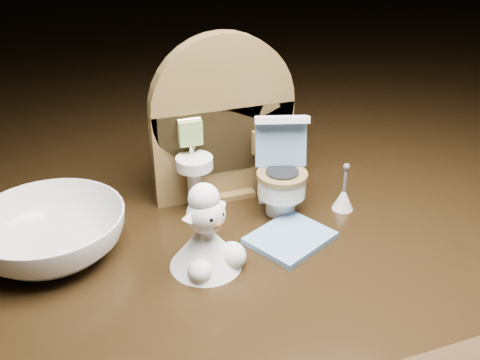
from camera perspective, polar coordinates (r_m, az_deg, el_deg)
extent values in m
cube|color=#342412|center=(0.48, 0.82, -10.15)|extent=(2.50, 2.50, 0.10)
cube|color=brown|center=(0.49, -1.77, 3.05)|extent=(0.13, 0.02, 0.09)
cylinder|color=brown|center=(0.47, -1.84, 7.80)|extent=(0.13, 0.02, 0.13)
cube|color=brown|center=(0.50, -1.70, -1.11)|extent=(0.05, 0.04, 0.01)
cylinder|color=white|center=(0.47, -4.86, -0.72)|extent=(0.01, 0.01, 0.04)
cylinder|color=white|center=(0.46, -4.89, 1.84)|extent=(0.03, 0.03, 0.01)
cylinder|color=silver|center=(0.46, -5.23, 3.42)|extent=(0.00, 0.00, 0.01)
cube|color=#90B05D|center=(0.46, -5.31, 5.02)|extent=(0.02, 0.01, 0.02)
cube|color=brown|center=(0.48, 2.65, 4.14)|extent=(0.02, 0.01, 0.02)
cylinder|color=beige|center=(0.48, 2.90, 3.22)|extent=(0.02, 0.02, 0.02)
cylinder|color=white|center=(0.47, 4.34, -2.38)|extent=(0.03, 0.03, 0.02)
cylinder|color=white|center=(0.46, 4.47, -0.61)|extent=(0.04, 0.04, 0.02)
cylinder|color=brown|center=(0.46, 4.52, 0.53)|extent=(0.04, 0.04, 0.00)
cube|color=white|center=(0.48, 4.10, 0.67)|extent=(0.04, 0.03, 0.05)
cube|color=#6992C3|center=(0.46, 4.37, 4.16)|extent=(0.05, 0.03, 0.04)
cube|color=white|center=(0.45, 4.53, 6.41)|extent=(0.05, 0.02, 0.01)
cylinder|color=#B4CF48|center=(0.47, 5.43, 4.22)|extent=(0.01, 0.01, 0.01)
cube|color=#6992C3|center=(0.44, 5.38, -6.16)|extent=(0.08, 0.07, 0.00)
cone|color=white|center=(0.48, 10.96, -1.94)|extent=(0.02, 0.02, 0.02)
cylinder|color=#59595B|center=(0.48, 11.16, 0.02)|extent=(0.00, 0.00, 0.02)
sphere|color=#59595B|center=(0.47, 11.31, 1.39)|extent=(0.01, 0.01, 0.01)
cone|color=white|center=(0.40, -3.70, -6.88)|extent=(0.06, 0.06, 0.04)
sphere|color=white|center=(0.41, -0.89, -8.11)|extent=(0.02, 0.02, 0.02)
sphere|color=white|center=(0.40, -4.26, -9.71)|extent=(0.02, 0.02, 0.02)
sphere|color=white|center=(0.39, -3.65, -3.64)|extent=(0.03, 0.03, 0.03)
sphere|color=tan|center=(0.38, -2.65, -4.58)|extent=(0.01, 0.01, 0.01)
sphere|color=white|center=(0.38, -3.88, -2.00)|extent=(0.02, 0.02, 0.02)
cone|color=white|center=(0.38, -5.34, -3.76)|extent=(0.01, 0.01, 0.01)
cone|color=white|center=(0.39, -2.39, -2.39)|extent=(0.01, 0.01, 0.01)
sphere|color=black|center=(0.37, -3.12, -4.24)|extent=(0.00, 0.00, 0.00)
sphere|color=black|center=(0.38, -1.95, -3.68)|extent=(0.00, 0.00, 0.00)
imported|color=white|center=(0.44, -19.53, -5.44)|extent=(0.13, 0.13, 0.04)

